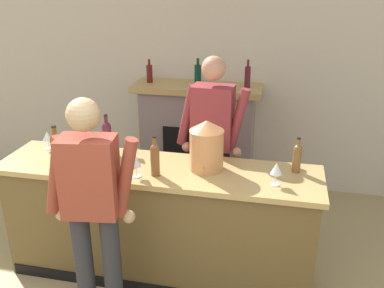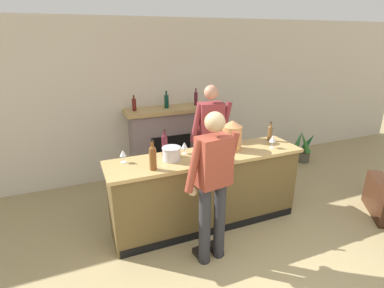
% 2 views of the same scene
% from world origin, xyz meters
% --- Properties ---
extents(wall_back_panel, '(12.00, 0.07, 2.75)m').
position_xyz_m(wall_back_panel, '(0.00, 3.64, 1.38)').
color(wall_back_panel, beige).
rests_on(wall_back_panel, ground_plane).
extents(bar_counter, '(2.58, 0.63, 1.02)m').
position_xyz_m(bar_counter, '(0.03, 1.74, 0.51)').
color(bar_counter, brown).
rests_on(bar_counter, ground_plane).
extents(fireplace_stone, '(1.44, 0.52, 1.58)m').
position_xyz_m(fireplace_stone, '(0.03, 3.38, 0.65)').
color(fireplace_stone, gray).
rests_on(fireplace_stone, ground_plane).
extents(potted_plant_corner, '(0.41, 0.45, 0.67)m').
position_xyz_m(potted_plant_corner, '(2.81, 2.95, 0.27)').
color(potted_plant_corner, '#4A483A').
rests_on(potted_plant_corner, ground_plane).
extents(person_customer, '(0.65, 0.34, 1.76)m').
position_xyz_m(person_customer, '(-0.21, 1.07, 0.97)').
color(person_customer, '#2A2A2F').
rests_on(person_customer, ground_plane).
extents(person_bartender, '(0.66, 0.32, 1.80)m').
position_xyz_m(person_bartender, '(0.37, 2.34, 1.00)').
color(person_bartender, '#272025').
rests_on(person_bartender, ground_plane).
extents(copper_dispenser, '(0.27, 0.30, 0.40)m').
position_xyz_m(copper_dispenser, '(0.42, 1.79, 1.22)').
color(copper_dispenser, '#C4804E').
rests_on(copper_dispenser, bar_counter).
extents(ice_bucket_steel, '(0.23, 0.23, 0.17)m').
position_xyz_m(ice_bucket_steel, '(-0.44, 1.74, 1.10)').
color(ice_bucket_steel, silver).
rests_on(ice_bucket_steel, bar_counter).
extents(wine_bottle_riesling_slim, '(0.07, 0.07, 0.28)m').
position_xyz_m(wine_bottle_riesling_slim, '(1.11, 1.89, 1.14)').
color(wine_bottle_riesling_slim, brown).
rests_on(wine_bottle_riesling_slim, bar_counter).
extents(wine_bottle_port_short, '(0.07, 0.07, 0.32)m').
position_xyz_m(wine_bottle_port_short, '(0.06, 1.60, 1.16)').
color(wine_bottle_port_short, brown).
rests_on(wine_bottle_port_short, bar_counter).
extents(wine_bottle_burgundy_dark, '(0.08, 0.08, 0.34)m').
position_xyz_m(wine_bottle_burgundy_dark, '(-0.46, 1.94, 1.17)').
color(wine_bottle_burgundy_dark, '#511925').
rests_on(wine_bottle_burgundy_dark, bar_counter).
extents(wine_bottle_rose_blush, '(0.08, 0.08, 0.35)m').
position_xyz_m(wine_bottle_rose_blush, '(-0.72, 1.57, 1.17)').
color(wine_bottle_rose_blush, brown).
rests_on(wine_bottle_rose_blush, bar_counter).
extents(wine_glass_by_dispenser, '(0.09, 0.09, 0.15)m').
position_xyz_m(wine_glass_by_dispenser, '(-0.22, 1.89, 1.13)').
color(wine_glass_by_dispenser, silver).
rests_on(wine_glass_by_dispenser, bar_counter).
extents(wine_glass_mid_counter, '(0.08, 0.08, 0.16)m').
position_xyz_m(wine_glass_mid_counter, '(-1.00, 1.90, 1.13)').
color(wine_glass_mid_counter, silver).
rests_on(wine_glass_mid_counter, bar_counter).
extents(wine_glass_near_bucket, '(0.09, 0.09, 0.18)m').
position_xyz_m(wine_glass_near_bucket, '(0.96, 1.63, 1.14)').
color(wine_glass_near_bucket, silver).
rests_on(wine_glass_near_bucket, bar_counter).
extents(wine_glass_front_left, '(0.07, 0.07, 0.18)m').
position_xyz_m(wine_glass_front_left, '(-0.07, 1.54, 1.14)').
color(wine_glass_front_left, silver).
rests_on(wine_glass_front_left, bar_counter).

